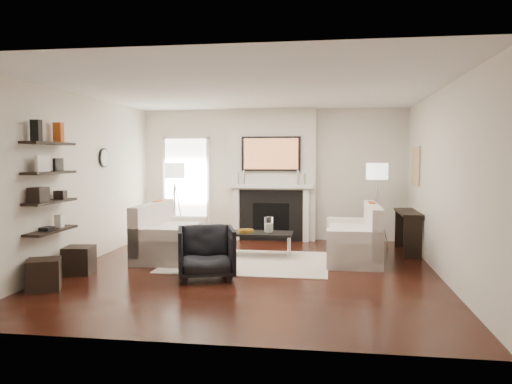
# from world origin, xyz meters

# --- Properties ---
(room_envelope) EXTENTS (6.00, 6.00, 6.00)m
(room_envelope) POSITION_xyz_m (0.00, 0.00, 1.35)
(room_envelope) COLOR black
(room_envelope) RESTS_ON ground
(chimney_breast) EXTENTS (1.80, 0.25, 2.70)m
(chimney_breast) POSITION_xyz_m (0.00, 2.88, 1.35)
(chimney_breast) COLOR silver
(chimney_breast) RESTS_ON floor
(fireplace_surround) EXTENTS (1.30, 0.02, 1.04)m
(fireplace_surround) POSITION_xyz_m (0.00, 2.74, 0.52)
(fireplace_surround) COLOR black
(fireplace_surround) RESTS_ON floor
(firebox) EXTENTS (0.75, 0.02, 0.65)m
(firebox) POSITION_xyz_m (0.00, 2.73, 0.45)
(firebox) COLOR black
(firebox) RESTS_ON floor
(mantel_pilaster_l) EXTENTS (0.12, 0.08, 1.10)m
(mantel_pilaster_l) POSITION_xyz_m (-0.72, 2.71, 0.55)
(mantel_pilaster_l) COLOR white
(mantel_pilaster_l) RESTS_ON floor
(mantel_pilaster_r) EXTENTS (0.12, 0.08, 1.10)m
(mantel_pilaster_r) POSITION_xyz_m (0.72, 2.71, 0.55)
(mantel_pilaster_r) COLOR white
(mantel_pilaster_r) RESTS_ON floor
(mantel_shelf) EXTENTS (1.70, 0.18, 0.07)m
(mantel_shelf) POSITION_xyz_m (0.00, 2.69, 1.12)
(mantel_shelf) COLOR white
(mantel_shelf) RESTS_ON chimney_breast
(tv_body) EXTENTS (1.20, 0.06, 0.70)m
(tv_body) POSITION_xyz_m (0.00, 2.71, 1.78)
(tv_body) COLOR black
(tv_body) RESTS_ON chimney_breast
(tv_screen) EXTENTS (1.10, 0.00, 0.62)m
(tv_screen) POSITION_xyz_m (0.00, 2.68, 1.78)
(tv_screen) COLOR #BF723F
(tv_screen) RESTS_ON tv_body
(candlestick_l_tall) EXTENTS (0.04, 0.04, 0.30)m
(candlestick_l_tall) POSITION_xyz_m (-0.55, 2.70, 1.30)
(candlestick_l_tall) COLOR silver
(candlestick_l_tall) RESTS_ON mantel_shelf
(candlestick_l_short) EXTENTS (0.04, 0.04, 0.24)m
(candlestick_l_short) POSITION_xyz_m (-0.68, 2.70, 1.27)
(candlestick_l_short) COLOR silver
(candlestick_l_short) RESTS_ON mantel_shelf
(candlestick_r_tall) EXTENTS (0.04, 0.04, 0.30)m
(candlestick_r_tall) POSITION_xyz_m (0.55, 2.70, 1.30)
(candlestick_r_tall) COLOR silver
(candlestick_r_tall) RESTS_ON mantel_shelf
(candlestick_r_short) EXTENTS (0.04, 0.04, 0.24)m
(candlestick_r_short) POSITION_xyz_m (0.68, 2.70, 1.27)
(candlestick_r_short) COLOR silver
(candlestick_r_short) RESTS_ON mantel_shelf
(hallway_panel) EXTENTS (0.90, 0.02, 2.10)m
(hallway_panel) POSITION_xyz_m (-1.85, 2.98, 1.05)
(hallway_panel) COLOR white
(hallway_panel) RESTS_ON floor
(door_trim_l) EXTENTS (0.06, 0.06, 2.16)m
(door_trim_l) POSITION_xyz_m (-2.33, 2.96, 1.05)
(door_trim_l) COLOR white
(door_trim_l) RESTS_ON floor
(door_trim_r) EXTENTS (0.06, 0.06, 2.16)m
(door_trim_r) POSITION_xyz_m (-1.37, 2.96, 1.05)
(door_trim_r) COLOR white
(door_trim_r) RESTS_ON floor
(door_trim_top) EXTENTS (1.02, 0.06, 0.06)m
(door_trim_top) POSITION_xyz_m (-1.85, 2.96, 2.13)
(door_trim_top) COLOR white
(door_trim_top) RESTS_ON wall_back
(rug) EXTENTS (2.60, 2.00, 0.01)m
(rug) POSITION_xyz_m (-0.14, 0.59, 0.01)
(rug) COLOR #BBAA99
(rug) RESTS_ON floor
(loveseat_left_base) EXTENTS (0.85, 1.80, 0.42)m
(loveseat_left_base) POSITION_xyz_m (-1.50, 0.86, 0.21)
(loveseat_left_base) COLOR silver
(loveseat_left_base) RESTS_ON floor
(loveseat_left_back) EXTENTS (0.18, 1.80, 0.80)m
(loveseat_left_back) POSITION_xyz_m (-1.84, 0.86, 0.53)
(loveseat_left_back) COLOR silver
(loveseat_left_back) RESTS_ON floor
(loveseat_left_arm_n) EXTENTS (0.85, 0.18, 0.60)m
(loveseat_left_arm_n) POSITION_xyz_m (-1.50, 0.05, 0.30)
(loveseat_left_arm_n) COLOR silver
(loveseat_left_arm_n) RESTS_ON floor
(loveseat_left_arm_s) EXTENTS (0.85, 0.18, 0.60)m
(loveseat_left_arm_s) POSITION_xyz_m (-1.50, 1.67, 0.30)
(loveseat_left_arm_s) COLOR silver
(loveseat_left_arm_s) RESTS_ON floor
(loveseat_left_cushion) EXTENTS (0.63, 1.44, 0.10)m
(loveseat_left_cushion) POSITION_xyz_m (-1.45, 0.86, 0.47)
(loveseat_left_cushion) COLOR silver
(loveseat_left_cushion) RESTS_ON loveseat_left_base
(pillow_left_orange) EXTENTS (0.10, 0.42, 0.42)m
(pillow_left_orange) POSITION_xyz_m (-1.84, 1.16, 0.73)
(pillow_left_orange) COLOR #B94D16
(pillow_left_orange) RESTS_ON loveseat_left_cushion
(pillow_left_charcoal) EXTENTS (0.10, 0.40, 0.40)m
(pillow_left_charcoal) POSITION_xyz_m (-1.84, 0.56, 0.72)
(pillow_left_charcoal) COLOR black
(pillow_left_charcoal) RESTS_ON loveseat_left_cushion
(loveseat_right_base) EXTENTS (0.85, 1.80, 0.42)m
(loveseat_right_base) POSITION_xyz_m (1.56, 1.07, 0.21)
(loveseat_right_base) COLOR silver
(loveseat_right_base) RESTS_ON floor
(loveseat_right_back) EXTENTS (0.18, 1.80, 0.80)m
(loveseat_right_back) POSITION_xyz_m (1.90, 1.07, 0.53)
(loveseat_right_back) COLOR silver
(loveseat_right_back) RESTS_ON floor
(loveseat_right_arm_n) EXTENTS (0.85, 0.18, 0.60)m
(loveseat_right_arm_n) POSITION_xyz_m (1.56, 0.26, 0.30)
(loveseat_right_arm_n) COLOR silver
(loveseat_right_arm_n) RESTS_ON floor
(loveseat_right_arm_s) EXTENTS (0.85, 0.18, 0.60)m
(loveseat_right_arm_s) POSITION_xyz_m (1.56, 1.88, 0.30)
(loveseat_right_arm_s) COLOR silver
(loveseat_right_arm_s) RESTS_ON floor
(loveseat_right_cushion) EXTENTS (0.63, 1.44, 0.10)m
(loveseat_right_cushion) POSITION_xyz_m (1.51, 1.07, 0.47)
(loveseat_right_cushion) COLOR silver
(loveseat_right_cushion) RESTS_ON loveseat_right_base
(pillow_right_orange) EXTENTS (0.10, 0.42, 0.42)m
(pillow_right_orange) POSITION_xyz_m (1.90, 1.37, 0.73)
(pillow_right_orange) COLOR #B94D16
(pillow_right_orange) RESTS_ON loveseat_right_cushion
(pillow_right_charcoal) EXTENTS (0.10, 0.40, 0.40)m
(pillow_right_charcoal) POSITION_xyz_m (1.90, 0.77, 0.72)
(pillow_right_charcoal) COLOR black
(pillow_right_charcoal) RESTS_ON loveseat_right_cushion
(coffee_table) EXTENTS (1.10, 0.55, 0.04)m
(coffee_table) POSITION_xyz_m (0.00, 1.08, 0.40)
(coffee_table) COLOR black
(coffee_table) RESTS_ON floor
(coffee_leg_nw) EXTENTS (0.02, 0.02, 0.38)m
(coffee_leg_nw) POSITION_xyz_m (-0.50, 0.86, 0.19)
(coffee_leg_nw) COLOR silver
(coffee_leg_nw) RESTS_ON floor
(coffee_leg_ne) EXTENTS (0.02, 0.02, 0.38)m
(coffee_leg_ne) POSITION_xyz_m (0.50, 0.86, 0.19)
(coffee_leg_ne) COLOR silver
(coffee_leg_ne) RESTS_ON floor
(coffee_leg_sw) EXTENTS (0.02, 0.02, 0.38)m
(coffee_leg_sw) POSITION_xyz_m (-0.50, 1.30, 0.19)
(coffee_leg_sw) COLOR silver
(coffee_leg_sw) RESTS_ON floor
(coffee_leg_se) EXTENTS (0.02, 0.02, 0.38)m
(coffee_leg_se) POSITION_xyz_m (0.50, 1.30, 0.19)
(coffee_leg_se) COLOR silver
(coffee_leg_se) RESTS_ON floor
(hurricane_glass) EXTENTS (0.15, 0.15, 0.26)m
(hurricane_glass) POSITION_xyz_m (0.15, 1.08, 0.56)
(hurricane_glass) COLOR white
(hurricane_glass) RESTS_ON coffee_table
(hurricane_candle) EXTENTS (0.11, 0.11, 0.17)m
(hurricane_candle) POSITION_xyz_m (0.15, 1.08, 0.49)
(hurricane_candle) COLOR white
(hurricane_candle) RESTS_ON coffee_table
(copper_bowl) EXTENTS (0.27, 0.27, 0.04)m
(copper_bowl) POSITION_xyz_m (-0.25, 1.08, 0.45)
(copper_bowl) COLOR #AF761D
(copper_bowl) RESTS_ON coffee_table
(armchair) EXTENTS (0.96, 0.93, 0.80)m
(armchair) POSITION_xyz_m (-0.55, -0.54, 0.40)
(armchair) COLOR black
(armchair) RESTS_ON floor
(lamp_left_post) EXTENTS (0.02, 0.02, 1.20)m
(lamp_left_post) POSITION_xyz_m (-1.85, 2.16, 0.60)
(lamp_left_post) COLOR silver
(lamp_left_post) RESTS_ON floor
(lamp_left_shade) EXTENTS (0.40, 0.40, 0.30)m
(lamp_left_shade) POSITION_xyz_m (-1.85, 2.16, 1.45)
(lamp_left_shade) COLOR white
(lamp_left_shade) RESTS_ON lamp_left_post
(lamp_left_leg_a) EXTENTS (0.25, 0.02, 1.23)m
(lamp_left_leg_a) POSITION_xyz_m (-1.74, 2.16, 0.60)
(lamp_left_leg_a) COLOR silver
(lamp_left_leg_a) RESTS_ON floor
(lamp_left_leg_b) EXTENTS (0.14, 0.22, 1.23)m
(lamp_left_leg_b) POSITION_xyz_m (-1.91, 2.25, 0.60)
(lamp_left_leg_b) COLOR silver
(lamp_left_leg_b) RESTS_ON floor
(lamp_left_leg_c) EXTENTS (0.14, 0.22, 1.23)m
(lamp_left_leg_c) POSITION_xyz_m (-1.91, 2.06, 0.60)
(lamp_left_leg_c) COLOR silver
(lamp_left_leg_c) RESTS_ON floor
(lamp_right_post) EXTENTS (0.02, 0.02, 1.20)m
(lamp_right_post) POSITION_xyz_m (2.05, 2.13, 0.60)
(lamp_right_post) COLOR silver
(lamp_right_post) RESTS_ON floor
(lamp_right_shade) EXTENTS (0.40, 0.40, 0.30)m
(lamp_right_shade) POSITION_xyz_m (2.05, 2.13, 1.45)
(lamp_right_shade) COLOR white
(lamp_right_shade) RESTS_ON lamp_right_post
(lamp_right_leg_a) EXTENTS (0.25, 0.02, 1.23)m
(lamp_right_leg_a) POSITION_xyz_m (2.16, 2.13, 0.60)
(lamp_right_leg_a) COLOR silver
(lamp_right_leg_a) RESTS_ON floor
(lamp_right_leg_b) EXTENTS (0.14, 0.22, 1.23)m
(lamp_right_leg_b) POSITION_xyz_m (2.00, 2.23, 0.60)
(lamp_right_leg_b) COLOR silver
(lamp_right_leg_b) RESTS_ON floor
(lamp_right_leg_c) EXTENTS (0.14, 0.22, 1.23)m
(lamp_right_leg_c) POSITION_xyz_m (1.99, 2.04, 0.60)
(lamp_right_leg_c) COLOR silver
(lamp_right_leg_c) RESTS_ON floor
(console_top) EXTENTS (0.35, 1.20, 0.04)m
(console_top) POSITION_xyz_m (2.57, 1.80, 0.73)
(console_top) COLOR black
(console_top) RESTS_ON floor
(console_leg_n) EXTENTS (0.30, 0.04, 0.71)m
(console_leg_n) POSITION_xyz_m (2.57, 1.25, 0.35)
(console_leg_n) COLOR black
(console_leg_n) RESTS_ON floor
(console_leg_s) EXTENTS (0.30, 0.04, 0.71)m
(console_leg_s) POSITION_xyz_m (2.57, 2.35, 0.35)
(console_leg_s) COLOR black
(console_leg_s) RESTS_ON floor
(wall_art) EXTENTS (0.03, 0.70, 0.70)m
(wall_art) POSITION_xyz_m (2.73, 2.05, 1.55)
(wall_art) COLOR tan
(wall_art) RESTS_ON wall_right
(shelf_bottom) EXTENTS (0.25, 1.00, 0.03)m
(shelf_bottom) POSITION_xyz_m (-2.62, -1.00, 0.70)
(shelf_bottom) COLOR black
(shelf_bottom) RESTS_ON wall_left
(shelf_lower) EXTENTS (0.25, 1.00, 0.04)m
(shelf_lower) POSITION_xyz_m (-2.62, -1.00, 1.10)
(shelf_lower) COLOR black
(shelf_lower) RESTS_ON wall_left
(shelf_upper) EXTENTS (0.25, 1.00, 0.04)m
(shelf_upper) POSITION_xyz_m (-2.62, -1.00, 1.50)
(shelf_upper) COLOR black
(shelf_upper) RESTS_ON wall_left
(shelf_top) EXTENTS (0.25, 1.00, 0.04)m
(shelf_top) POSITION_xyz_m (-2.62, -1.00, 1.90)
(shelf_top) COLOR black
(shelf_top) RESTS_ON wall_left
(decor_magfile_a) EXTENTS (0.12, 0.10, 0.28)m
(decor_magfile_a) POSITION_xyz_m (-2.62, -1.29, 2.06)
(decor_magfile_a) COLOR black
(decor_magfile_a) RESTS_ON shelf_top
(decor_magfile_b) EXTENTS (0.12, 0.10, 0.28)m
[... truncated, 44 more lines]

